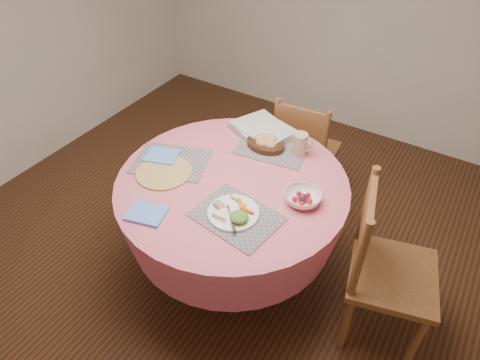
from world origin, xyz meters
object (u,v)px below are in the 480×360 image
object	(u,v)px
bread_bowl	(266,142)
fruit_bowl	(303,198)
chair_right	(383,267)
latte_mug	(301,144)
chair_back	(304,150)
dinner_plate	(234,213)
wicker_trivet	(164,172)
dining_table	(232,208)

from	to	relation	value
bread_bowl	fruit_bowl	bearing A→B (deg)	-38.87
chair_right	latte_mug	bearing A→B (deg)	49.52
fruit_bowl	chair_right	bearing A→B (deg)	4.49
bread_bowl	latte_mug	world-z (taller)	latte_mug
chair_back	dinner_plate	xyz separation A→B (m)	(0.09, -1.04, 0.31)
chair_back	wicker_trivet	size ratio (longest dim) A/B	2.93
chair_right	fruit_bowl	xyz separation A→B (m)	(-0.46, -0.04, 0.27)
dinner_plate	fruit_bowl	size ratio (longest dim) A/B	1.02
chair_right	dinner_plate	distance (m)	0.80
dining_table	chair_right	world-z (taller)	chair_right
chair_back	latte_mug	bearing A→B (deg)	104.02
dining_table	dinner_plate	size ratio (longest dim) A/B	4.94
chair_back	fruit_bowl	xyz separation A→B (m)	(0.33, -0.78, 0.32)
wicker_trivet	latte_mug	xyz separation A→B (m)	(0.55, 0.54, 0.06)
dining_table	chair_back	world-z (taller)	chair_back
dinner_plate	latte_mug	xyz separation A→B (m)	(0.05, 0.62, 0.05)
bread_bowl	fruit_bowl	world-z (taller)	bread_bowl
dining_table	bread_bowl	xyz separation A→B (m)	(0.00, 0.36, 0.23)
dining_table	dinner_plate	world-z (taller)	dinner_plate
dining_table	wicker_trivet	world-z (taller)	wicker_trivet
dining_table	chair_right	size ratio (longest dim) A/B	1.28
dining_table	chair_right	bearing A→B (deg)	5.88
dinner_plate	bread_bowl	size ratio (longest dim) A/B	1.09
chair_right	fruit_bowl	distance (m)	0.53
chair_right	dinner_plate	xyz separation A→B (m)	(-0.69, -0.30, 0.27)
dinner_plate	fruit_bowl	bearing A→B (deg)	48.16
wicker_trivet	dining_table	bearing A→B (deg)	21.62
wicker_trivet	chair_right	bearing A→B (deg)	10.70
dinner_plate	wicker_trivet	bearing A→B (deg)	171.44
chair_back	latte_mug	xyz separation A→B (m)	(0.14, -0.42, 0.36)
latte_mug	dinner_plate	bearing A→B (deg)	-94.58
dinner_plate	fruit_bowl	world-z (taller)	same
chair_right	latte_mug	world-z (taller)	chair_right
dining_table	dinner_plate	distance (m)	0.34
dinner_plate	latte_mug	distance (m)	0.62
dining_table	fruit_bowl	distance (m)	0.45
dinner_plate	latte_mug	world-z (taller)	latte_mug
wicker_trivet	fruit_bowl	world-z (taller)	fruit_bowl
chair_back	chair_right	bearing A→B (deg)	132.00
dining_table	latte_mug	size ratio (longest dim) A/B	9.64
wicker_trivet	bread_bowl	size ratio (longest dim) A/B	1.30
chair_back	latte_mug	world-z (taller)	latte_mug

